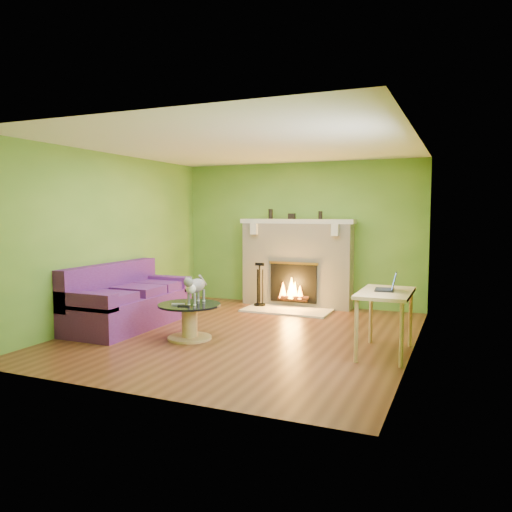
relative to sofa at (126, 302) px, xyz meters
The scene contains 22 objects.
floor 1.90m from the sofa, ahead, with size 5.00×5.00×0.00m, color #542A18.
ceiling 2.92m from the sofa, ahead, with size 5.00×5.00×0.00m, color white.
wall_back 3.39m from the sofa, 55.31° to the left, with size 5.00×5.00×0.00m, color #4F822A.
wall_front 3.12m from the sofa, 51.30° to the right, with size 5.00×5.00×0.00m, color #4F822A.
wall_left 1.04m from the sofa, 155.16° to the left, with size 5.00×5.00×0.00m, color #4F822A.
wall_right 4.22m from the sofa, ahead, with size 5.00×5.00×0.00m, color #4F822A.
window_frame 4.33m from the sofa, ahead, with size 1.20×1.20×0.00m, color silver.
window_pane 4.32m from the sofa, ahead, with size 1.06×1.06×0.00m, color white.
fireplace 3.14m from the sofa, 53.37° to the left, with size 2.10×0.46×1.58m.
hearth 2.74m from the sofa, 46.87° to the left, with size 1.50×0.75×0.03m, color beige.
mantel 3.31m from the sofa, 53.15° to the left, with size 2.10×0.28×0.08m, color beige.
sofa is the anchor object (origin of this frame).
coffee_table 1.32m from the sofa, 14.15° to the right, with size 0.84×0.84×0.48m.
desk 3.82m from the sofa, ahead, with size 0.60×1.03×0.76m.
cat 1.42m from the sofa, 11.34° to the right, with size 0.23×0.64×0.40m, color slate, non-canonical shape.
remote_silver 1.27m from the sofa, 20.56° to the right, with size 0.17×0.04×0.02m, color #98989B.
remote_black 1.40m from the sofa, 21.13° to the right, with size 0.16×0.04×0.02m, color black.
laptop 3.82m from the sofa, ahead, with size 0.26×0.29×0.22m, color black, non-canonical shape.
fire_tools 2.49m from the sofa, 58.97° to the left, with size 0.21×0.21×0.78m, color black, non-canonical shape.
mantel_vase_left 3.13m from the sofa, 61.79° to the left, with size 0.08×0.08×0.18m, color black.
mantel_vase_right 3.63m from the sofa, 47.64° to the left, with size 0.07×0.07×0.14m, color black.
mantel_box 3.31m from the sofa, 55.04° to the left, with size 0.12×0.08×0.10m, color black.
Camera 1 is at (2.82, -6.23, 1.70)m, focal length 35.00 mm.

